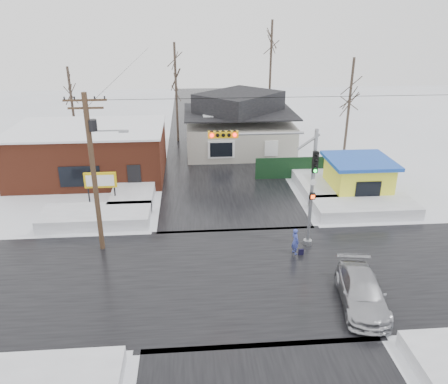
{
  "coord_description": "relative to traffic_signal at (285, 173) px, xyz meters",
  "views": [
    {
      "loc": [
        -2.73,
        -19.18,
        12.77
      ],
      "look_at": [
        -0.85,
        4.27,
        3.0
      ],
      "focal_mm": 35.0,
      "sensor_mm": 36.0,
      "label": 1
    }
  ],
  "objects": [
    {
      "name": "utility_pole",
      "position": [
        -10.36,
        0.53,
        0.57
      ],
      "size": [
        3.15,
        0.44,
        9.0
      ],
      "color": "#382619",
      "rests_on": "ground"
    },
    {
      "name": "snowbank_nside_e",
      "position": [
        4.57,
        9.03,
        -4.14
      ],
      "size": [
        3.0,
        8.0,
        0.8
      ],
      "primitive_type": "cube",
      "color": "white",
      "rests_on": "ground"
    },
    {
      "name": "snowbank_ne",
      "position": [
        6.57,
        4.03,
        -4.14
      ],
      "size": [
        7.0,
        3.0,
        0.8
      ],
      "primitive_type": "cube",
      "color": "white",
      "rests_on": "ground"
    },
    {
      "name": "brick_building",
      "position": [
        -13.43,
        13.03,
        -2.46
      ],
      "size": [
        12.2,
        8.2,
        4.12
      ],
      "color": "maroon",
      "rests_on": "ground"
    },
    {
      "name": "snowbank_nside_w",
      "position": [
        -9.43,
        9.03,
        -4.14
      ],
      "size": [
        3.0,
        8.0,
        0.8
      ],
      "primitive_type": "cube",
      "color": "white",
      "rests_on": "ground"
    },
    {
      "name": "traffic_signal",
      "position": [
        0.0,
        0.0,
        0.0
      ],
      "size": [
        6.05,
        0.68,
        7.0
      ],
      "color": "gray",
      "rests_on": "ground"
    },
    {
      "name": "kiosk",
      "position": [
        7.07,
        7.03,
        -3.08
      ],
      "size": [
        4.6,
        4.6,
        2.88
      ],
      "color": "#FBFC38",
      "rests_on": "ground"
    },
    {
      "name": "house",
      "position": [
        -0.43,
        19.03,
        -1.92
      ],
      "size": [
        10.4,
        8.4,
        5.76
      ],
      "color": "#B4B0A2",
      "rests_on": "ground"
    },
    {
      "name": "snowbank_nw",
      "position": [
        -11.43,
        4.03,
        -4.14
      ],
      "size": [
        7.0,
        3.0,
        0.8
      ],
      "primitive_type": "cube",
      "color": "white",
      "rests_on": "ground"
    },
    {
      "name": "tree_far_left",
      "position": [
        -6.43,
        23.03,
        3.41
      ],
      "size": [
        3.0,
        3.0,
        10.0
      ],
      "color": "#332821",
      "rests_on": "ground"
    },
    {
      "name": "road_ns",
      "position": [
        -2.43,
        -2.97,
        -4.53
      ],
      "size": [
        10.0,
        120.0,
        0.02
      ],
      "primitive_type": "cube",
      "color": "black",
      "rests_on": "ground"
    },
    {
      "name": "tree_far_west",
      "position": [
        -16.43,
        21.03,
        1.82
      ],
      "size": [
        3.0,
        3.0,
        8.0
      ],
      "color": "#332821",
      "rests_on": "ground"
    },
    {
      "name": "tree_far_right",
      "position": [
        9.57,
        17.03,
        2.62
      ],
      "size": [
        3.0,
        3.0,
        9.0
      ],
      "color": "#332821",
      "rests_on": "ground"
    },
    {
      "name": "ground",
      "position": [
        -2.43,
        -2.97,
        -4.54
      ],
      "size": [
        120.0,
        120.0,
        0.0
      ],
      "primitive_type": "plane",
      "color": "white",
      "rests_on": "ground"
    },
    {
      "name": "shopping_bag",
      "position": [
        0.89,
        -1.12,
        -4.36
      ],
      "size": [
        0.29,
        0.14,
        0.35
      ],
      "primitive_type": "cube",
      "rotation": [
        0.0,
        0.0,
        0.08
      ],
      "color": "black",
      "rests_on": "ground"
    },
    {
      "name": "car",
      "position": [
        2.58,
        -5.78,
        -3.84
      ],
      "size": [
        2.67,
        5.05,
        1.39
      ],
      "primitive_type": "imported",
      "rotation": [
        0.0,
        0.0,
        -0.16
      ],
      "color": "#A6A7AD",
      "rests_on": "ground"
    },
    {
      "name": "marquee_sign",
      "position": [
        -11.43,
        6.53,
        -2.62
      ],
      "size": [
        2.2,
        0.21,
        2.55
      ],
      "color": "black",
      "rests_on": "ground"
    },
    {
      "name": "fence",
      "position": [
        4.07,
        11.03,
        -3.64
      ],
      "size": [
        8.0,
        0.12,
        1.8
      ],
      "primitive_type": "cube",
      "color": "black",
      "rests_on": "ground"
    },
    {
      "name": "road_ew",
      "position": [
        -2.43,
        -2.97,
        -4.53
      ],
      "size": [
        120.0,
        10.0,
        0.02
      ],
      "primitive_type": "cube",
      "color": "black",
      "rests_on": "ground"
    },
    {
      "name": "pedestrian",
      "position": [
        0.57,
        -0.92,
        -3.77
      ],
      "size": [
        0.54,
        0.65,
        1.55
      ],
      "primitive_type": "imported",
      "rotation": [
        0.0,
        0.0,
        1.91
      ],
      "color": "#3945A0",
      "rests_on": "ground"
    },
    {
      "name": "tree_far_mid",
      "position": [
        3.57,
        25.03,
        5.0
      ],
      "size": [
        3.0,
        3.0,
        12.0
      ],
      "color": "#332821",
      "rests_on": "ground"
    }
  ]
}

